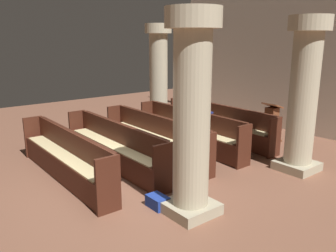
# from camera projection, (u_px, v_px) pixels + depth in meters

# --- Properties ---
(ground_plane) EXTENTS (19.20, 19.20, 0.00)m
(ground_plane) POSITION_uv_depth(u_px,v_px,m) (131.00, 182.00, 6.91)
(ground_plane) COLOR brown
(back_wall) EXTENTS (10.00, 0.16, 4.50)m
(back_wall) POSITION_uv_depth(u_px,v_px,m) (308.00, 56.00, 10.01)
(back_wall) COLOR silver
(back_wall) RESTS_ON ground
(pew_row_0) EXTENTS (3.68, 0.46, 0.96)m
(pew_row_0) POSITION_uv_depth(u_px,v_px,m) (219.00, 122.00, 9.62)
(pew_row_0) COLOR #4C2316
(pew_row_0) RESTS_ON ground
(pew_row_1) EXTENTS (3.68, 0.46, 0.96)m
(pew_row_1) POSITION_uv_depth(u_px,v_px,m) (189.00, 128.00, 8.95)
(pew_row_1) COLOR #4C2316
(pew_row_1) RESTS_ON ground
(pew_row_2) EXTENTS (3.68, 0.47, 0.96)m
(pew_row_2) POSITION_uv_depth(u_px,v_px,m) (154.00, 136.00, 8.29)
(pew_row_2) COLOR #4C2316
(pew_row_2) RESTS_ON ground
(pew_row_3) EXTENTS (3.68, 0.46, 0.96)m
(pew_row_3) POSITION_uv_depth(u_px,v_px,m) (113.00, 144.00, 7.62)
(pew_row_3) COLOR #4C2316
(pew_row_3) RESTS_ON ground
(pew_row_4) EXTENTS (3.68, 0.46, 0.96)m
(pew_row_4) POSITION_uv_depth(u_px,v_px,m) (65.00, 154.00, 6.96)
(pew_row_4) COLOR #4C2316
(pew_row_4) RESTS_ON ground
(pillar_aisle_side) EXTENTS (0.84, 0.84, 3.20)m
(pillar_aisle_side) POSITION_uv_depth(u_px,v_px,m) (304.00, 93.00, 7.15)
(pillar_aisle_side) COLOR tan
(pillar_aisle_side) RESTS_ON ground
(pillar_far_side) EXTENTS (0.84, 0.84, 3.20)m
(pillar_far_side) POSITION_uv_depth(u_px,v_px,m) (159.00, 73.00, 11.19)
(pillar_far_side) COLOR tan
(pillar_far_side) RESTS_ON ground
(pillar_aisle_rear) EXTENTS (0.83, 0.83, 3.20)m
(pillar_aisle_rear) POSITION_uv_depth(u_px,v_px,m) (192.00, 112.00, 5.30)
(pillar_aisle_rear) COLOR tan
(pillar_aisle_rear) RESTS_ON ground
(lectern) EXTENTS (0.48, 0.45, 1.08)m
(lectern) POSITION_uv_depth(u_px,v_px,m) (271.00, 126.00, 9.49)
(lectern) COLOR brown
(lectern) RESTS_ON ground
(hymn_book) EXTENTS (0.15, 0.21, 0.04)m
(hymn_book) POSITION_uv_depth(u_px,v_px,m) (208.00, 113.00, 8.59)
(hymn_book) COLOR navy
(hymn_book) RESTS_ON pew_row_1
(kneeler_box_blue) EXTENTS (0.38, 0.26, 0.20)m
(kneeler_box_blue) POSITION_uv_depth(u_px,v_px,m) (158.00, 202.00, 5.86)
(kneeler_box_blue) COLOR navy
(kneeler_box_blue) RESTS_ON ground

